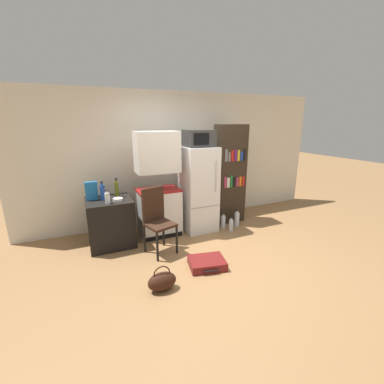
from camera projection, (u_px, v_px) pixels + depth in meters
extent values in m
plane|color=olive|center=(221.00, 262.00, 3.83)|extent=(24.00, 24.00, 0.00)
cube|color=silver|center=(182.00, 158.00, 5.32)|extent=(6.40, 0.10, 2.59)
cube|color=black|center=(111.00, 222.00, 4.29)|extent=(0.72, 0.66, 0.80)
cube|color=white|center=(159.00, 213.00, 4.69)|extent=(0.74, 0.50, 0.83)
cube|color=maroon|center=(158.00, 190.00, 4.58)|extent=(0.75, 0.51, 0.03)
cube|color=white|center=(157.00, 152.00, 4.40)|extent=(0.74, 0.42, 0.70)
cube|color=black|center=(164.00, 237.00, 4.57)|extent=(0.71, 0.01, 0.08)
cube|color=white|center=(198.00, 189.00, 4.83)|extent=(0.60, 0.63, 1.59)
cube|color=gray|center=(206.00, 207.00, 4.62)|extent=(0.57, 0.01, 0.01)
cylinder|color=silver|center=(216.00, 177.00, 4.55)|extent=(0.02, 0.02, 0.56)
cube|color=#333333|center=(199.00, 138.00, 4.58)|extent=(0.51, 0.41, 0.30)
cube|color=black|center=(202.00, 139.00, 4.38)|extent=(0.29, 0.01, 0.20)
cube|color=#2D2319|center=(230.00, 174.00, 5.20)|extent=(0.58, 0.36, 1.97)
cube|color=#A33351|center=(225.00, 182.00, 4.99)|extent=(0.05, 0.01, 0.22)
cube|color=silver|center=(228.00, 183.00, 5.02)|extent=(0.06, 0.01, 0.20)
cube|color=#1E7033|center=(231.00, 181.00, 5.04)|extent=(0.04, 0.01, 0.24)
cube|color=black|center=(234.00, 182.00, 5.07)|extent=(0.06, 0.01, 0.20)
cube|color=#A33351|center=(237.00, 182.00, 5.10)|extent=(0.06, 0.01, 0.19)
cube|color=orange|center=(240.00, 181.00, 5.13)|extent=(0.05, 0.01, 0.19)
cube|color=red|center=(243.00, 181.00, 5.15)|extent=(0.05, 0.01, 0.19)
cube|color=slate|center=(226.00, 156.00, 4.85)|extent=(0.05, 0.01, 0.24)
cube|color=slate|center=(229.00, 157.00, 4.88)|extent=(0.05, 0.01, 0.18)
cube|color=red|center=(233.00, 156.00, 4.90)|extent=(0.06, 0.01, 0.21)
cube|color=#661E75|center=(236.00, 155.00, 4.93)|extent=(0.05, 0.01, 0.22)
cube|color=gold|center=(239.00, 155.00, 4.96)|extent=(0.05, 0.01, 0.21)
cube|color=#193899|center=(242.00, 156.00, 4.99)|extent=(0.06, 0.01, 0.18)
cube|color=black|center=(245.00, 155.00, 5.01)|extent=(0.05, 0.01, 0.23)
cylinder|color=#1E6028|center=(94.00, 191.00, 4.30)|extent=(0.09, 0.09, 0.20)
cylinder|color=#1E6028|center=(93.00, 184.00, 4.27)|extent=(0.04, 0.04, 0.04)
cylinder|color=black|center=(93.00, 182.00, 4.26)|extent=(0.05, 0.05, 0.02)
cylinder|color=#566619|center=(117.00, 189.00, 4.33)|extent=(0.07, 0.07, 0.25)
cylinder|color=#566619|center=(116.00, 181.00, 4.29)|extent=(0.03, 0.03, 0.04)
cylinder|color=black|center=(116.00, 179.00, 4.28)|extent=(0.03, 0.03, 0.03)
cylinder|color=#1E47A3|center=(103.00, 193.00, 4.14)|extent=(0.08, 0.08, 0.24)
cylinder|color=#1E47A3|center=(102.00, 184.00, 4.10)|extent=(0.04, 0.04, 0.04)
cylinder|color=black|center=(102.00, 182.00, 4.09)|extent=(0.04, 0.04, 0.02)
cylinder|color=silver|center=(107.00, 198.00, 3.96)|extent=(0.08, 0.08, 0.17)
cylinder|color=silver|center=(107.00, 192.00, 3.94)|extent=(0.04, 0.04, 0.03)
cylinder|color=black|center=(107.00, 191.00, 3.93)|extent=(0.04, 0.04, 0.02)
cylinder|color=silver|center=(118.00, 199.00, 4.12)|extent=(0.16, 0.16, 0.04)
cube|color=#1E66A8|center=(91.00, 191.00, 4.13)|extent=(0.19, 0.07, 0.30)
cylinder|color=black|center=(157.00, 247.00, 3.80)|extent=(0.04, 0.04, 0.46)
cylinder|color=black|center=(177.00, 240.00, 4.03)|extent=(0.04, 0.04, 0.46)
cylinder|color=black|center=(145.00, 239.00, 4.07)|extent=(0.04, 0.04, 0.46)
cylinder|color=black|center=(164.00, 232.00, 4.30)|extent=(0.04, 0.04, 0.46)
cube|color=#331E14|center=(160.00, 225.00, 3.98)|extent=(0.50, 0.50, 0.04)
cube|color=#331E14|center=(153.00, 204.00, 4.03)|extent=(0.38, 0.16, 0.54)
cube|color=maroon|center=(207.00, 263.00, 3.70)|extent=(0.57, 0.48, 0.12)
cylinder|color=black|center=(211.00, 271.00, 3.49)|extent=(0.23, 0.07, 0.02)
ellipsoid|color=#33190F|center=(162.00, 281.00, 3.17)|extent=(0.36, 0.20, 0.24)
torus|color=#33190F|center=(162.00, 274.00, 3.14)|extent=(0.21, 0.02, 0.21)
cylinder|color=silver|center=(223.00, 222.00, 5.03)|extent=(0.09, 0.09, 0.24)
cylinder|color=silver|center=(223.00, 215.00, 4.99)|extent=(0.04, 0.04, 0.04)
cylinder|color=black|center=(223.00, 214.00, 4.98)|extent=(0.05, 0.05, 0.02)
cylinder|color=silver|center=(231.00, 225.00, 4.90)|extent=(0.08, 0.08, 0.22)
cylinder|color=silver|center=(231.00, 219.00, 4.87)|extent=(0.04, 0.04, 0.04)
cylinder|color=black|center=(231.00, 217.00, 4.86)|extent=(0.04, 0.04, 0.02)
cylinder|color=silver|center=(237.00, 219.00, 5.12)|extent=(0.10, 0.10, 0.27)
cylinder|color=silver|center=(237.00, 212.00, 5.08)|extent=(0.04, 0.04, 0.05)
cylinder|color=black|center=(237.00, 210.00, 5.07)|extent=(0.05, 0.05, 0.03)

